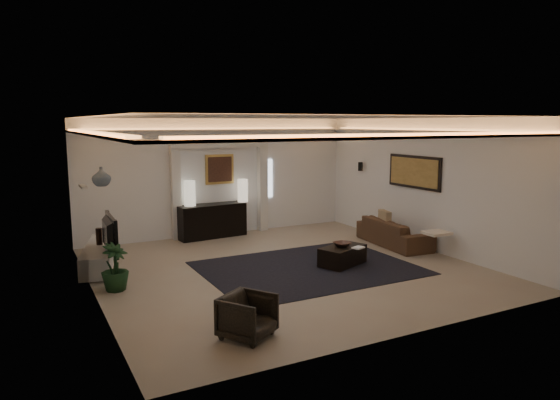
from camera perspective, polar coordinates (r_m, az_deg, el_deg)
name	(u,v)px	position (r m, az deg, el deg)	size (l,w,h in m)	color
floor	(285,268)	(9.93, 0.59, -7.70)	(7.00, 7.00, 0.00)	#9F9481
ceiling	(285,117)	(9.52, 0.62, 9.28)	(7.00, 7.00, 0.00)	white
wall_back	(219,177)	(12.79, -6.84, 2.57)	(7.00, 7.00, 0.00)	white
wall_front	(413,228)	(6.79, 14.73, -3.12)	(7.00, 7.00, 0.00)	white
wall_left	(91,209)	(8.56, -20.52, -0.96)	(7.00, 7.00, 0.00)	white
wall_right	(424,184)	(11.68, 15.92, 1.72)	(7.00, 7.00, 0.00)	white
cove_soffit	(285,133)	(9.53, 0.61, 7.59)	(7.00, 7.00, 0.04)	silver
daylight_slit	(268,178)	(13.32, -1.36, 2.44)	(0.25, 0.03, 1.00)	white
area_rug	(308,268)	(9.95, 3.19, -7.64)	(4.00, 3.00, 0.01)	black
pilaster_left	(176,194)	(12.38, -11.62, 0.62)	(0.22, 0.20, 2.20)	silver
pilaster_right	(262,189)	(13.19, -1.98, 1.29)	(0.22, 0.20, 2.20)	silver
alcove_header	(220,145)	(12.64, -6.74, 6.14)	(2.52, 0.20, 0.12)	silver
painting_frame	(220,169)	(12.74, -6.81, 3.46)	(0.74, 0.04, 0.74)	tan
painting_canvas	(220,169)	(12.72, -6.77, 3.45)	(0.62, 0.02, 0.62)	#4C2D1E
art_panel_frame	(414,172)	(11.85, 14.87, 3.07)	(0.04, 1.64, 0.74)	black
art_panel_gold	(413,172)	(11.83, 14.78, 3.07)	(0.02, 1.50, 0.62)	tan
wall_sconce	(360,167)	(13.25, 9.03, 3.74)	(0.12, 0.12, 0.22)	black
wall_niche	(83,187)	(9.92, -21.27, 1.42)	(0.10, 0.55, 0.04)	silver
console	(212,221)	(12.60, -7.70, -2.36)	(1.69, 0.53, 0.84)	black
lamp_left	(190,195)	(12.32, -10.12, 0.58)	(0.27, 0.27, 0.61)	beige
lamp_right	(243,191)	(12.80, -4.21, 0.99)	(0.26, 0.26, 0.57)	beige
media_ledge	(101,255)	(10.60, -19.53, -5.88)	(0.54, 2.16, 0.40)	silver
tv	(105,233)	(9.83, -19.13, -3.55)	(0.16, 1.21, 0.70)	black
figurine	(99,234)	(10.57, -19.69, -3.62)	(0.12, 0.12, 0.33)	black
ginger_jar	(101,176)	(9.69, -19.46, 2.51)	(0.33, 0.33, 0.35)	slate
plant	(115,267)	(9.01, -18.09, -7.21)	(0.45, 0.45, 0.80)	black
sofa	(394,232)	(12.00, 12.71, -3.57)	(0.79, 2.03, 0.59)	#513224
throw_blanket	(437,233)	(10.96, 17.22, -3.56)	(0.51, 0.42, 0.06)	beige
throw_pillow	(385,220)	(12.05, 11.68, -2.25)	(0.14, 0.45, 0.45)	#9A825F
coffee_table	(342,255)	(10.15, 7.04, -6.20)	(0.97, 0.53, 0.36)	black
bowl	(342,243)	(10.12, 6.99, -4.82)	(0.33, 0.33, 0.08)	#482F28
magazine	(358,246)	(10.00, 8.81, -5.17)	(0.23, 0.17, 0.03)	white
armchair	(248,316)	(6.83, -3.67, -12.93)	(0.62, 0.64, 0.58)	black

